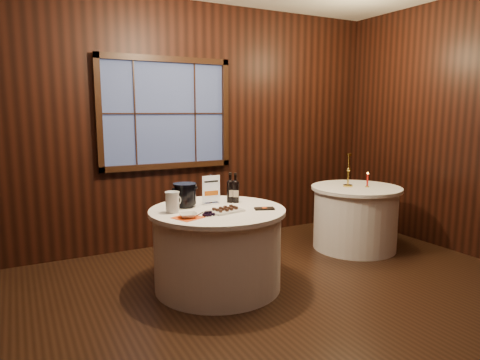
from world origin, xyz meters
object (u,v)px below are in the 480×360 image
side_table (355,217)px  cracker_bowl (188,215)px  main_table (218,248)px  port_bottle_left (230,189)px  ice_bucket (185,194)px  sign_stand (211,194)px  chocolate_box (264,209)px  glass_pitcher (173,202)px  chocolate_plate (226,210)px  grape_bunch (208,213)px  port_bottle_right (236,190)px  red_candle (367,181)px  brass_candlestick (348,175)px

side_table → cracker_bowl: bearing=-168.1°
main_table → port_bottle_left: size_ratio=4.22×
side_table → ice_bucket: size_ratio=4.76×
port_bottle_left → side_table: bearing=7.7°
sign_stand → chocolate_box: bearing=-50.4°
main_table → glass_pitcher: 0.64m
glass_pitcher → cracker_bowl: bearing=-103.5°
chocolate_plate → grape_bunch: size_ratio=1.85×
ice_bucket → grape_bunch: ice_bucket is taller
grape_bunch → chocolate_box: bearing=-1.9°
port_bottle_right → ice_bucket: bearing=-163.6°
main_table → port_bottle_right: bearing=31.5°
red_candle → port_bottle_left: bearing=-179.5°
side_table → chocolate_box: chocolate_box is taller
brass_candlestick → sign_stand: bearing=-175.7°
glass_pitcher → port_bottle_right: bearing=-14.7°
grape_bunch → brass_candlestick: size_ratio=0.45×
port_bottle_left → port_bottle_right: bearing=-29.6°
glass_pitcher → port_bottle_left: bearing=-11.7°
port_bottle_left → red_candle: size_ratio=1.68×
sign_stand → glass_pitcher: (-0.45, -0.16, -0.00)m
sign_stand → cracker_bowl: (-0.40, -0.41, -0.08)m
cracker_bowl → brass_candlestick: 2.35m
side_table → chocolate_plate: 2.07m
side_table → port_bottle_right: size_ratio=3.60×
ice_bucket → red_candle: ice_bucket is taller
main_table → red_candle: (2.10, 0.22, 0.45)m
port_bottle_right → brass_candlestick: (1.63, 0.19, 0.02)m
grape_bunch → glass_pitcher: bearing=130.4°
side_table → port_bottle_right: (-1.72, -0.13, 0.51)m
side_table → red_candle: 0.47m
sign_stand → chocolate_box: 0.57m
port_bottle_right → side_table: bearing=26.0°
side_table → brass_candlestick: 0.54m
port_bottle_left → brass_candlestick: size_ratio=0.75×
main_table → sign_stand: 0.53m
ice_bucket → chocolate_plate: 0.46m
side_table → brass_candlestick: brass_candlestick is taller
chocolate_box → glass_pitcher: (-0.79, 0.29, 0.09)m
port_bottle_left → chocolate_plate: (-0.22, -0.35, -0.11)m
grape_bunch → glass_pitcher: size_ratio=0.95×
port_bottle_right → red_candle: 1.82m
ice_bucket → glass_pitcher: ice_bucket is taller
port_bottle_right → chocolate_plate: bearing=-107.9°
chocolate_box → cracker_bowl: 0.75m
sign_stand → glass_pitcher: 0.48m
main_table → ice_bucket: ice_bucket is taller
glass_pitcher → sign_stand: bearing=-4.7°
ice_bucket → chocolate_plate: bearing=-55.4°
main_table → brass_candlestick: (1.91, 0.36, 0.53)m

